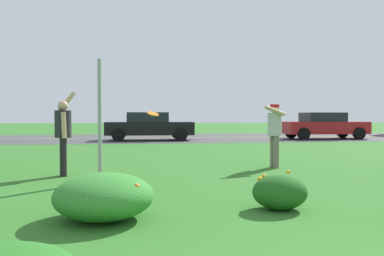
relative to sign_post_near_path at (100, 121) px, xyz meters
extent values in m
plane|color=#2D6B23|center=(2.61, 4.33, -1.18)|extent=(120.00, 120.00, 0.00)
cube|color=#424244|center=(2.61, 15.28, -1.17)|extent=(120.00, 9.46, 0.01)
cube|color=yellow|center=(2.61, 15.28, -1.17)|extent=(120.00, 0.16, 0.00)
ellipsoid|color=#1E5619|center=(2.63, -2.66, -0.94)|extent=(0.74, 0.66, 0.47)
sphere|color=gold|center=(2.43, -2.39, -0.81)|extent=(0.08, 0.08, 0.08)
sphere|color=gold|center=(2.63, -2.51, -0.77)|extent=(0.07, 0.07, 0.07)
sphere|color=gold|center=(2.43, -2.55, -0.74)|extent=(0.06, 0.06, 0.06)
sphere|color=gold|center=(2.82, -2.46, -0.70)|extent=(0.06, 0.06, 0.06)
ellipsoid|color=#337F2D|center=(0.31, -2.88, -0.89)|extent=(1.22, 1.24, 0.57)
sphere|color=orange|center=(0.71, -3.15, -0.73)|extent=(0.07, 0.07, 0.07)
sphere|color=orange|center=(0.44, -2.65, -0.67)|extent=(0.05, 0.05, 0.05)
sphere|color=orange|center=(0.41, -2.75, -0.83)|extent=(0.08, 0.08, 0.08)
sphere|color=orange|center=(0.54, -2.90, -0.79)|extent=(0.09, 0.09, 0.09)
sphere|color=orange|center=(0.10, -3.13, -0.72)|extent=(0.09, 0.09, 0.09)
sphere|color=orange|center=(0.72, -3.02, -0.79)|extent=(0.09, 0.09, 0.09)
cube|color=#93969B|center=(0.00, 0.00, 0.00)|extent=(0.07, 0.10, 2.35)
cylinder|color=#232328|center=(-0.84, 0.86, -0.08)|extent=(0.34, 0.34, 0.57)
sphere|color=tan|center=(-0.84, 0.86, 0.31)|extent=(0.21, 0.21, 0.21)
cylinder|color=black|center=(-0.85, 0.94, -0.77)|extent=(0.14, 0.14, 0.81)
cylinder|color=black|center=(-0.82, 0.77, -0.77)|extent=(0.14, 0.14, 0.81)
cylinder|color=tan|center=(-0.80, 1.06, 0.38)|extent=(0.41, 0.15, 0.48)
cylinder|color=tan|center=(-0.79, 0.67, -0.10)|extent=(0.12, 0.11, 0.54)
cylinder|color=#B2B2B7|center=(4.02, 1.59, -0.11)|extent=(0.34, 0.34, 0.56)
sphere|color=tan|center=(4.02, 1.59, 0.27)|extent=(0.21, 0.21, 0.21)
cylinder|color=#726B5B|center=(4.04, 1.50, -0.78)|extent=(0.14, 0.14, 0.79)
cylinder|color=#726B5B|center=(4.01, 1.67, -0.78)|extent=(0.14, 0.14, 0.79)
cylinder|color=tan|center=(3.95, 1.38, 0.21)|extent=(0.53, 0.17, 0.26)
cylinder|color=tan|center=(3.97, 1.78, -0.13)|extent=(0.12, 0.11, 0.53)
cylinder|color=red|center=(4.02, 1.59, 0.33)|extent=(0.22, 0.22, 0.07)
cylinder|color=red|center=(3.93, 1.57, 0.30)|extent=(0.16, 0.16, 0.02)
cylinder|color=orange|center=(1.06, 1.33, 0.14)|extent=(0.29, 0.27, 0.15)
torus|color=orange|center=(1.06, 1.33, 0.13)|extent=(0.29, 0.27, 0.15)
cube|color=black|center=(1.29, 13.15, -0.56)|extent=(4.50, 1.82, 0.66)
cube|color=black|center=(1.19, 13.15, 0.01)|extent=(2.10, 1.64, 0.52)
cylinder|color=black|center=(2.84, 14.04, -0.85)|extent=(0.66, 0.22, 0.66)
cylinder|color=black|center=(2.84, 12.26, -0.85)|extent=(0.66, 0.22, 0.66)
cylinder|color=black|center=(-0.26, 14.04, -0.85)|extent=(0.66, 0.22, 0.66)
cylinder|color=black|center=(-0.26, 12.26, -0.85)|extent=(0.66, 0.22, 0.66)
cube|color=maroon|center=(10.87, 13.15, -0.56)|extent=(4.50, 1.82, 0.66)
cube|color=black|center=(10.77, 13.15, 0.01)|extent=(2.10, 1.64, 0.52)
cylinder|color=black|center=(12.42, 14.04, -0.85)|extent=(0.66, 0.22, 0.66)
cylinder|color=black|center=(12.42, 12.26, -0.85)|extent=(0.66, 0.22, 0.66)
cylinder|color=black|center=(9.32, 14.04, -0.85)|extent=(0.66, 0.22, 0.66)
cylinder|color=black|center=(9.32, 12.26, -0.85)|extent=(0.66, 0.22, 0.66)
camera|label=1|loc=(0.74, -7.87, 0.09)|focal=37.71mm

